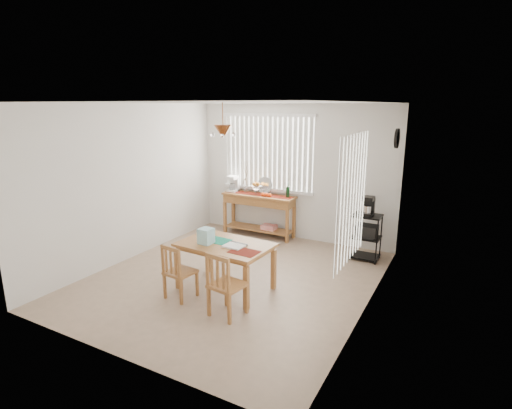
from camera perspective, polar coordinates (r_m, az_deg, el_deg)
The scene contains 10 objects.
ground at distance 6.21m, azimuth -3.29°, elevation -10.48°, with size 4.00×4.50×0.01m, color tan.
room_shell at distance 5.73m, azimuth -3.42°, elevation 5.20°, with size 4.20×4.70×2.70m.
sideboard at distance 7.95m, azimuth 0.45°, elevation -0.06°, with size 1.50×0.42×0.84m.
sideboard_items at distance 8.01m, azimuth -1.11°, elevation 2.53°, with size 1.42×0.35×0.64m.
wire_cart at distance 7.01m, azimuth 15.49°, elevation -3.91°, with size 0.46×0.37×0.78m.
cart_items at distance 6.89m, azimuth 15.76°, elevation -0.24°, with size 0.18×0.22×0.32m.
dining_table at distance 5.66m, azimuth -4.41°, elevation -6.32°, with size 1.32×0.89×0.68m.
table_items at distance 5.59m, azimuth -6.13°, elevation -4.87°, with size 0.98×0.51×0.22m.
chair_left at distance 5.55m, azimuth -11.02°, elevation -9.46°, with size 0.40×0.40×0.78m.
chair_right at distance 5.02m, azimuth -4.39°, elevation -11.42°, with size 0.44×0.44×0.84m.
Camera 1 is at (3.00, -4.79, 2.57)m, focal length 28.00 mm.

